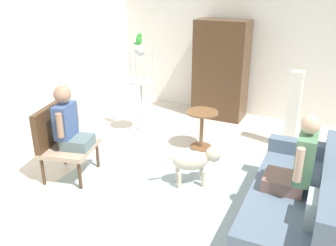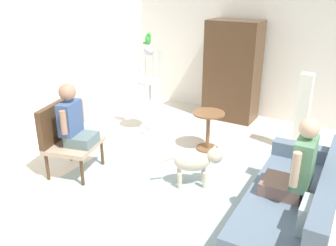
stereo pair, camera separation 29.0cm
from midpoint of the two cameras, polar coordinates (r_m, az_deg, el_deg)
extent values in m
plane|color=beige|center=(4.77, -0.16, -9.83)|extent=(7.30, 7.30, 0.00)
cube|color=silver|center=(7.08, 11.29, 11.58)|extent=(5.85, 0.12, 2.59)
cube|color=silver|center=(6.09, -22.34, 8.77)|extent=(0.12, 6.68, 2.59)
cube|color=#9EB2B7|center=(4.79, -0.88, -9.58)|extent=(2.84, 2.08, 0.01)
cube|color=slate|center=(4.19, 16.85, -12.47)|extent=(0.90, 2.03, 0.41)
cube|color=slate|center=(3.98, 22.27, -8.66)|extent=(0.23, 2.02, 0.36)
cube|color=slate|center=(4.85, 18.96, -3.78)|extent=(0.86, 0.20, 0.18)
cube|color=#9EB2B7|center=(3.57, 19.48, -12.69)|extent=(0.11, 0.32, 0.28)
cylinder|color=#4C331E|center=(5.24, -12.60, -4.95)|extent=(0.04, 0.04, 0.38)
cylinder|color=#4C331E|center=(4.78, -15.43, -7.99)|extent=(0.04, 0.04, 0.38)
cylinder|color=#4C331E|center=(5.46, -17.52, -4.34)|extent=(0.04, 0.04, 0.38)
cylinder|color=#4C331E|center=(5.02, -20.68, -7.16)|extent=(0.04, 0.04, 0.38)
cube|color=tan|center=(5.02, -16.81, -3.82)|extent=(0.76, 0.82, 0.06)
cube|color=#4C331E|center=(5.03, -19.83, -0.51)|extent=(0.25, 0.68, 0.52)
cube|color=#815F56|center=(4.05, 15.78, -8.95)|extent=(0.42, 0.39, 0.14)
cube|color=#598C66|center=(3.89, 18.83, -5.28)|extent=(0.19, 0.39, 0.51)
sphere|color=#DDB293|center=(3.74, 19.51, -0.21)|extent=(0.19, 0.19, 0.19)
cylinder|color=#DDB293|center=(3.67, 17.80, -6.34)|extent=(0.08, 0.08, 0.35)
cylinder|color=#DDB293|center=(4.09, 18.73, -3.51)|extent=(0.08, 0.08, 0.35)
cube|color=slate|center=(4.92, -15.64, -2.92)|extent=(0.43, 0.44, 0.14)
cube|color=#3F598C|center=(4.88, -17.51, 0.36)|extent=(0.26, 0.39, 0.44)
sphere|color=#A57A60|center=(4.77, -17.99, 4.30)|extent=(0.22, 0.22, 0.22)
cylinder|color=#A57A60|center=(5.03, -15.96, 1.46)|extent=(0.08, 0.08, 0.31)
cylinder|color=#A57A60|center=(4.67, -18.38, -0.39)|extent=(0.08, 0.08, 0.31)
cylinder|color=brown|center=(5.53, 3.91, 1.68)|extent=(0.49, 0.49, 0.02)
cylinder|color=brown|center=(5.65, 3.83, -1.25)|extent=(0.06, 0.06, 0.59)
cylinder|color=brown|center=(5.76, 3.76, -3.81)|extent=(0.34, 0.34, 0.03)
ellipsoid|color=beige|center=(4.63, 1.82, -5.97)|extent=(0.52, 0.46, 0.25)
sphere|color=beige|center=(4.64, 5.37, -4.91)|extent=(0.20, 0.20, 0.20)
cone|color=beige|center=(4.64, 5.28, -3.53)|extent=(0.06, 0.06, 0.06)
cone|color=beige|center=(4.56, 5.54, -4.07)|extent=(0.06, 0.06, 0.06)
cylinder|color=beige|center=(4.58, -2.01, -5.74)|extent=(0.17, 0.13, 0.10)
cylinder|color=beige|center=(4.83, 3.54, -7.91)|extent=(0.06, 0.06, 0.22)
cylinder|color=beige|center=(4.70, 3.87, -8.81)|extent=(0.06, 0.06, 0.22)
cylinder|color=beige|center=(4.79, -0.26, -8.15)|extent=(0.06, 0.06, 0.22)
cylinder|color=beige|center=(4.66, -0.04, -9.07)|extent=(0.06, 0.06, 0.22)
cylinder|color=silver|center=(6.34, -5.36, -1.37)|extent=(0.36, 0.36, 0.03)
cylinder|color=silver|center=(6.19, -5.50, 2.34)|extent=(0.04, 0.04, 0.90)
cylinder|color=silver|center=(6.05, -5.66, 6.46)|extent=(0.42, 0.42, 0.02)
cylinder|color=silver|center=(5.88, -4.06, 8.71)|extent=(0.01, 0.01, 0.51)
cylinder|color=silver|center=(6.00, -3.81, 8.98)|extent=(0.01, 0.01, 0.51)
cylinder|color=silver|center=(6.11, -4.29, 9.21)|extent=(0.01, 0.01, 0.51)
cylinder|color=silver|center=(6.18, -5.31, 9.30)|extent=(0.01, 0.01, 0.51)
cylinder|color=silver|center=(6.17, -6.48, 9.24)|extent=(0.01, 0.01, 0.51)
cylinder|color=silver|center=(6.09, -7.39, 9.04)|extent=(0.01, 0.01, 0.51)
cylinder|color=silver|center=(5.98, -7.70, 8.78)|extent=(0.01, 0.01, 0.51)
cylinder|color=silver|center=(5.86, -7.27, 8.54)|extent=(0.01, 0.01, 0.51)
cylinder|color=silver|center=(5.79, -6.23, 8.44)|extent=(0.01, 0.01, 0.51)
cylinder|color=silver|center=(5.80, -4.98, 8.50)|extent=(0.01, 0.01, 0.51)
sphere|color=silver|center=(5.93, -5.84, 11.27)|extent=(0.17, 0.17, 0.17)
ellipsoid|color=green|center=(5.91, -6.04, 12.88)|extent=(0.09, 0.10, 0.17)
sphere|color=green|center=(5.89, -5.90, 13.60)|extent=(0.07, 0.07, 0.07)
cone|color=#D8BF4C|center=(5.87, -5.60, 13.59)|extent=(0.03, 0.02, 0.02)
ellipsoid|color=green|center=(5.94, -6.35, 12.32)|extent=(0.12, 0.03, 0.04)
cube|color=#4C4742|center=(6.04, 17.08, -3.36)|extent=(0.20, 0.20, 0.06)
cube|color=white|center=(5.82, 17.75, 2.14)|extent=(0.18, 0.18, 1.17)
cube|color=#4C331E|center=(6.87, 7.14, 8.28)|extent=(0.95, 0.56, 1.82)
camera|label=1|loc=(0.14, -91.98, -0.79)|focal=38.74mm
camera|label=2|loc=(0.14, 88.02, 0.79)|focal=38.74mm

